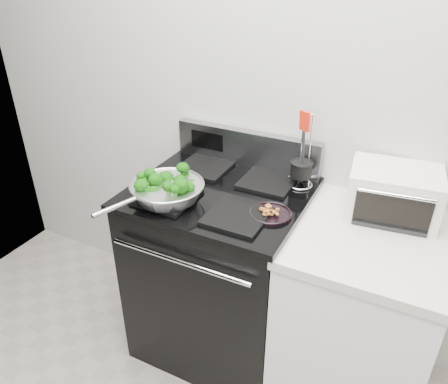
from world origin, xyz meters
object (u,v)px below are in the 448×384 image
Objects in this scene: gas_range at (220,269)px; skillet at (167,190)px; utensil_holder at (301,173)px; toaster_oven at (393,193)px; bacon_plate at (270,212)px.

skillet is at bearing -130.96° from gas_range.
skillet is 1.38× the size of utensil_holder.
toaster_oven reaches higher than skillet.
toaster_oven is at bearing 14.70° from gas_range.
toaster_oven is (0.41, -0.02, 0.01)m from utensil_holder.
skillet is at bearing -163.64° from toaster_oven.
toaster_oven is at bearing 42.98° from skillet.
skillet is at bearing -168.32° from bacon_plate.
skillet is at bearing -115.87° from utensil_holder.
skillet is 0.62m from utensil_holder.
skillet is (-0.16, -0.19, 0.51)m from gas_range.
gas_range is at bearing -121.92° from utensil_holder.
gas_range is 6.44× the size of bacon_plate.
utensil_holder is at bearing 59.72° from skillet.
toaster_oven is (0.72, 0.19, 0.54)m from gas_range.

